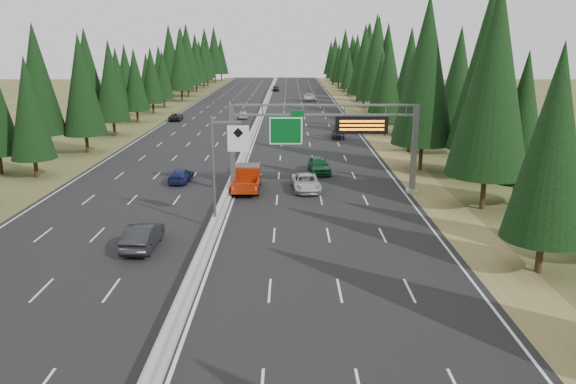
% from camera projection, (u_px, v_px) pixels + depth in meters
% --- Properties ---
extents(road, '(32.00, 260.00, 0.08)m').
position_uv_depth(road, '(258.00, 123.00, 93.40)').
color(road, black).
rests_on(road, ground).
extents(shoulder_right, '(3.60, 260.00, 0.06)m').
position_uv_depth(shoulder_right, '(364.00, 123.00, 93.37)').
color(shoulder_right, olive).
rests_on(shoulder_right, ground).
extents(shoulder_left, '(3.60, 260.00, 0.06)m').
position_uv_depth(shoulder_left, '(151.00, 123.00, 93.45)').
color(shoulder_left, '#485025').
rests_on(shoulder_left, ground).
extents(median_barrier, '(0.70, 260.00, 0.85)m').
position_uv_depth(median_barrier, '(258.00, 121.00, 93.31)').
color(median_barrier, '#9A9994').
rests_on(median_barrier, road).
extents(sign_gantry, '(16.75, 0.98, 7.80)m').
position_uv_depth(sign_gantry, '(331.00, 135.00, 48.43)').
color(sign_gantry, slate).
rests_on(sign_gantry, road).
extents(hov_sign_pole, '(2.80, 0.50, 8.00)m').
position_uv_depth(hov_sign_pole, '(222.00, 165.00, 39.01)').
color(hov_sign_pole, slate).
rests_on(hov_sign_pole, road).
extents(tree_row_right, '(12.40, 246.53, 18.72)m').
position_uv_depth(tree_row_right, '(402.00, 69.00, 83.26)').
color(tree_row_right, black).
rests_on(tree_row_right, ground).
extents(tree_row_left, '(11.78, 245.64, 18.58)m').
position_uv_depth(tree_row_left, '(124.00, 68.00, 92.82)').
color(tree_row_left, black).
rests_on(tree_row_left, ground).
extents(silver_minivan, '(2.80, 5.34, 1.43)m').
position_uv_depth(silver_minivan, '(306.00, 183.00, 50.38)').
color(silver_minivan, '#B9BABE').
rests_on(silver_minivan, road).
extents(red_pickup, '(2.29, 6.42, 2.09)m').
position_uv_depth(red_pickup, '(247.00, 176.00, 50.81)').
color(red_pickup, black).
rests_on(red_pickup, road).
extents(car_ahead_green, '(2.42, 4.99, 1.64)m').
position_uv_depth(car_ahead_green, '(319.00, 165.00, 57.17)').
color(car_ahead_green, '#13572B').
rests_on(car_ahead_green, road).
extents(car_ahead_dkred, '(1.86, 4.69, 1.52)m').
position_uv_depth(car_ahead_dkred, '(348.00, 123.00, 88.21)').
color(car_ahead_dkred, '#5F190D').
rests_on(car_ahead_dkred, road).
extents(car_ahead_dkgrey, '(2.12, 4.53, 1.28)m').
position_uv_depth(car_ahead_dkgrey, '(338.00, 133.00, 78.56)').
color(car_ahead_dkgrey, black).
rests_on(car_ahead_dkgrey, road).
extents(car_ahead_white, '(2.75, 5.62, 1.54)m').
position_uv_depth(car_ahead_white, '(309.00, 97.00, 130.32)').
color(car_ahead_white, white).
rests_on(car_ahead_white, road).
extents(car_ahead_far, '(1.90, 4.56, 1.54)m').
position_uv_depth(car_ahead_far, '(276.00, 88.00, 156.44)').
color(car_ahead_far, black).
rests_on(car_ahead_far, road).
extents(car_onc_near, '(1.80, 4.95, 1.62)m').
position_uv_depth(car_onc_near, '(143.00, 236.00, 36.13)').
color(car_onc_near, black).
rests_on(car_onc_near, road).
extents(car_onc_blue, '(2.03, 4.48, 1.27)m').
position_uv_depth(car_onc_blue, '(181.00, 175.00, 53.52)').
color(car_onc_blue, navy).
rests_on(car_onc_blue, road).
extents(car_onc_white, '(1.99, 4.15, 1.37)m').
position_uv_depth(car_onc_white, '(243.00, 115.00, 98.86)').
color(car_onc_white, silver).
rests_on(car_onc_white, road).
extents(car_onc_far, '(2.45, 4.73, 1.28)m').
position_uv_depth(car_onc_far, '(176.00, 117.00, 96.31)').
color(car_onc_far, black).
rests_on(car_onc_far, road).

